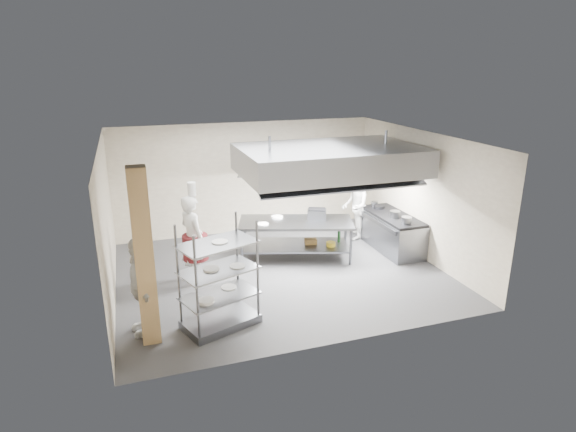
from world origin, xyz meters
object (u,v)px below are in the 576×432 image
object	(u,v)px
pass_rack	(219,276)
chef_line	(354,206)
island	(296,239)
chef_plating	(141,286)
griddle	(317,214)
chef_head	(193,239)
stockpot	(395,214)
cooking_range	(391,233)

from	to	relation	value
pass_rack	chef_line	bearing A→B (deg)	18.08
island	chef_plating	size ratio (longest dim) A/B	1.53
island	pass_rack	world-z (taller)	pass_rack
island	chef_line	size ratio (longest dim) A/B	1.51
pass_rack	griddle	bearing A→B (deg)	22.16
pass_rack	chef_head	xyz separation A→B (m)	(-0.17, 1.99, -0.01)
chef_line	stockpot	world-z (taller)	chef_line
pass_rack	cooking_range	size ratio (longest dim) A/B	0.97
chef_line	griddle	size ratio (longest dim) A/B	3.99
chef_line	pass_rack	bearing A→B (deg)	-27.30
cooking_range	chef_head	world-z (taller)	chef_head
stockpot	griddle	bearing A→B (deg)	163.98
cooking_range	chef_plating	bearing A→B (deg)	-161.20
chef_head	chef_line	world-z (taller)	chef_head
chef_plating	griddle	bearing A→B (deg)	111.42
chef_line	griddle	bearing A→B (deg)	-37.74
chef_plating	chef_line	bearing A→B (deg)	110.94
cooking_range	griddle	size ratio (longest dim) A/B	4.53
pass_rack	stockpot	xyz separation A→B (m)	(4.70, 2.07, 0.02)
chef_head	griddle	bearing A→B (deg)	-102.17
stockpot	chef_line	bearing A→B (deg)	111.02
chef_plating	chef_head	bearing A→B (deg)	139.13
cooking_range	chef_head	size ratio (longest dim) A/B	1.05
chef_plating	griddle	xyz separation A→B (m)	(4.18, 2.37, 0.15)
pass_rack	griddle	distance (m)	3.88
chef_plating	pass_rack	bearing A→B (deg)	71.86
island	stockpot	world-z (taller)	stockpot
chef_head	chef_plating	size ratio (longest dim) A/B	1.10
cooking_range	chef_head	xyz separation A→B (m)	(-4.95, -0.31, 0.54)
cooking_range	chef_head	bearing A→B (deg)	-176.36
pass_rack	chef_plating	bearing A→B (deg)	150.07
chef_line	chef_head	bearing A→B (deg)	-48.63
island	chef_line	bearing A→B (deg)	39.34
island	griddle	xyz separation A→B (m)	(0.55, 0.04, 0.56)
chef_plating	griddle	world-z (taller)	chef_plating
cooking_range	griddle	bearing A→B (deg)	171.15
chef_line	island	bearing A→B (deg)	-43.85
chef_head	chef_line	distance (m)	4.59
chef_head	chef_plating	world-z (taller)	chef_head
griddle	cooking_range	bearing A→B (deg)	14.32
chef_head	chef_plating	xyz separation A→B (m)	(-1.13, -1.76, -0.09)
griddle	stockpot	world-z (taller)	griddle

